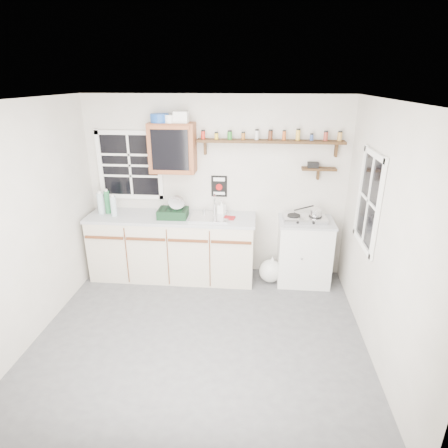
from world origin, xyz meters
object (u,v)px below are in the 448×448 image
object	(u,v)px
hotplate	(304,218)
upper_cabinet	(173,148)
spice_shelf	(271,141)
dish_rack	(174,211)
right_cabinet	(304,251)
main_cabinet	(173,247)

from	to	relation	value
hotplate	upper_cabinet	bearing A→B (deg)	172.43
spice_shelf	dish_rack	distance (m)	1.58
dish_rack	hotplate	bearing A→B (deg)	0.12
right_cabinet	upper_cabinet	size ratio (longest dim) A/B	1.40
main_cabinet	upper_cabinet	bearing A→B (deg)	76.32
main_cabinet	upper_cabinet	xyz separation A→B (m)	(0.03, 0.14, 1.36)
main_cabinet	spice_shelf	world-z (taller)	spice_shelf
dish_rack	hotplate	xyz separation A→B (m)	(1.75, 0.04, -0.07)
right_cabinet	hotplate	size ratio (longest dim) A/B	1.57
upper_cabinet	spice_shelf	size ratio (longest dim) A/B	0.34
upper_cabinet	hotplate	xyz separation A→B (m)	(1.77, -0.14, -0.88)
upper_cabinet	hotplate	world-z (taller)	upper_cabinet
right_cabinet	upper_cabinet	world-z (taller)	upper_cabinet
dish_rack	hotplate	world-z (taller)	dish_rack
main_cabinet	dish_rack	size ratio (longest dim) A/B	5.77
upper_cabinet	dish_rack	bearing A→B (deg)	-83.99
main_cabinet	right_cabinet	xyz separation A→B (m)	(1.83, 0.03, -0.01)
main_cabinet	hotplate	xyz separation A→B (m)	(1.80, 0.01, 0.49)
spice_shelf	dish_rack	xyz separation A→B (m)	(-1.26, -0.25, -0.91)
main_cabinet	upper_cabinet	size ratio (longest dim) A/B	3.55
upper_cabinet	hotplate	distance (m)	1.98
right_cabinet	main_cabinet	bearing A→B (deg)	-179.21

